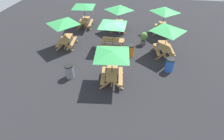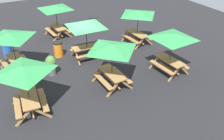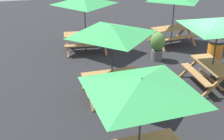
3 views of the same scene
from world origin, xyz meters
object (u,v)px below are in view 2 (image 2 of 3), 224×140
Objects in this scene: picnic_table_2 at (112,50)px; potted_plant_0 at (51,64)px; picnic_table_3 at (11,38)px; picnic_table_6 at (173,39)px; picnic_table_0 at (138,15)px; picnic_table_1 at (55,9)px; trash_bin_orange at (58,49)px; trash_bin_gray at (93,23)px; picnic_table_5 at (24,73)px; trash_bin_blue at (7,49)px; picnic_table_4 at (86,27)px.

potted_plant_0 is (2.46, 2.42, -1.35)m from picnic_table_2.
picnic_table_6 is at bearing -126.75° from picnic_table_3.
picnic_table_0 is 0.83× the size of picnic_table_1.
picnic_table_0 is 2.38× the size of trash_bin_orange.
potted_plant_0 reaches higher than trash_bin_orange.
picnic_table_1 is 7.53m from picnic_table_2.
picnic_table_1 is at bearing -21.09° from potted_plant_0.
picnic_table_6 is (-4.10, -7.45, 0.00)m from picnic_table_3.
trash_bin_orange is at bearing 129.73° from trash_bin_gray.
potted_plant_0 is (2.56, -1.70, -1.35)m from picnic_table_5.
picnic_table_1 reaches higher than trash_bin_blue.
trash_bin_blue is at bearing -28.11° from picnic_table_4.
picnic_table_2 is 1.00× the size of picnic_table_5.
picnic_table_2 is 2.05× the size of potted_plant_0.
picnic_table_2 is at bearing -141.35° from picnic_table_3.
trash_bin_orange is (4.50, -2.69, -1.49)m from picnic_table_5.
picnic_table_2 is at bearing 80.69° from picnic_table_6.
picnic_table_2 is at bearing -144.17° from trash_bin_blue.
picnic_table_4 is 4.96m from trash_bin_gray.
potted_plant_0 is at bearing 96.97° from picnic_table_0.
picnic_table_5 is 2.38× the size of trash_bin_blue.
potted_plant_0 is (2.76, 5.86, -1.35)m from picnic_table_6.
trash_bin_gray is (7.54, -2.35, -1.49)m from picnic_table_2.
picnic_table_3 is 1.00× the size of picnic_table_5.
trash_bin_blue is (2.10, 8.16, -1.49)m from picnic_table_0.
picnic_table_4 is 1.21× the size of picnic_table_5.
picnic_table_4 is at bearing -123.82° from trash_bin_orange.
picnic_table_0 is 6.63m from potted_plant_0.
picnic_table_5 and picnic_table_6 have the same top height.
trash_bin_orange is (4.70, 4.87, -1.49)m from picnic_table_6.
picnic_table_0 is 7.95m from picnic_table_3.
picnic_table_1 is 3.19m from trash_bin_gray.
picnic_table_1 is (3.77, 4.41, 0.00)m from picnic_table_0.
trash_bin_orange is at bearing 78.63° from picnic_table_0.
trash_bin_blue and trash_bin_gray have the same top height.
picnic_table_2 is at bearing -135.41° from potted_plant_0.
potted_plant_0 is (-0.92, 2.51, -1.35)m from picnic_table_4.
picnic_table_2 is at bearing 162.68° from trash_bin_gray.
picnic_table_3 is 4.12m from picnic_table_4.
picnic_table_2 is (-3.74, 3.94, 0.00)m from picnic_table_0.
picnic_table_2 and picnic_table_4 have the same top height.
trash_bin_gray is at bearing -67.50° from picnic_table_3.
picnic_table_4 is (-0.36, 3.85, 0.00)m from picnic_table_0.
potted_plant_0 is at bearing -28.19° from picnic_table_5.
picnic_table_6 is 8.05m from trash_bin_gray.
picnic_table_1 is at bearing -17.06° from trash_bin_orange.
picnic_table_4 is 2.48× the size of potted_plant_0.
picnic_table_0 and picnic_table_6 have the same top height.
picnic_table_3 is at bearing 49.96° from potted_plant_0.
trash_bin_blue is (2.05, 0.21, -1.49)m from picnic_table_3.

